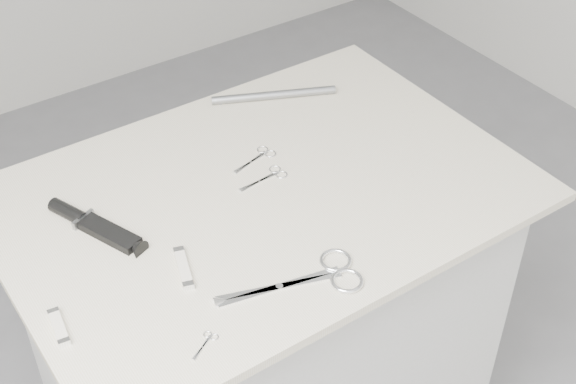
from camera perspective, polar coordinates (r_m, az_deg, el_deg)
plinth at (r=1.89m, az=-1.56°, el=-10.95°), size 0.90×0.60×0.90m
display_board at (r=1.56m, az=-1.85°, el=-0.15°), size 1.00×0.70×0.02m
large_shears at (r=1.38m, az=2.25°, el=-6.01°), size 0.25×0.13×0.01m
embroidery_scissors_a at (r=1.64m, az=-2.07°, el=2.52°), size 0.11×0.05×0.00m
embroidery_scissors_b at (r=1.59m, az=-1.33°, el=1.11°), size 0.11×0.05×0.00m
tiny_scissors at (r=1.29m, az=-5.83°, el=-10.57°), size 0.06×0.04×0.00m
sheathed_knife at (r=1.51m, az=-13.88°, el=-2.19°), size 0.11×0.21×0.03m
pocket_knife_a at (r=1.35m, az=-15.98°, el=-9.25°), size 0.03×0.08×0.01m
pocket_knife_b at (r=1.40m, az=-7.45°, el=-5.35°), size 0.05×0.10×0.01m
metal_rail at (r=1.81m, az=-1.01°, el=6.91°), size 0.26×0.13×0.02m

